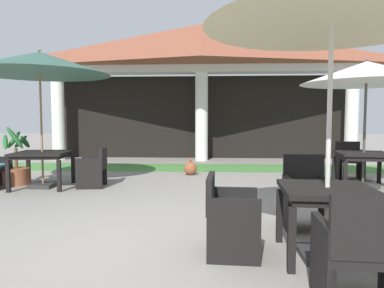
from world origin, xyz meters
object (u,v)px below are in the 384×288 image
(patio_table_mid_left, at_px, (364,157))
(patio_umbrella_mid_right, at_px, (332,7))
(patio_chair_mid_right_north, at_px, (306,196))
(terracotta_urn, at_px, (190,168))
(patio_umbrella_near_foreground, at_px, (40,64))
(patio_chair_mid_right_south, at_px, (362,254))
(patio_table_mid_right, at_px, (327,197))
(patio_chair_near_foreground_east, at_px, (93,168))
(patio_umbrella_mid_left, at_px, (367,73))
(potted_palm_left_edge, at_px, (17,170))
(patio_chair_mid_right_west, at_px, (230,215))
(patio_table_near_foreground, at_px, (42,156))
(patio_chair_mid_left_north, at_px, (349,161))

(patio_table_mid_left, xyz_separation_m, patio_umbrella_mid_right, (-1.97, -3.82, 1.86))
(patio_chair_mid_right_north, relative_size, terracotta_urn, 2.24)
(patio_umbrella_near_foreground, height_order, patio_chair_mid_right_south, patio_umbrella_near_foreground)
(patio_table_mid_right, height_order, terracotta_urn, patio_table_mid_right)
(patio_chair_near_foreground_east, distance_m, patio_umbrella_mid_left, 5.91)
(patio_umbrella_mid_left, distance_m, terracotta_urn, 4.46)
(potted_palm_left_edge, bearing_deg, patio_chair_mid_right_north, -26.78)
(patio_umbrella_mid_right, bearing_deg, patio_chair_near_foreground_east, 135.56)
(patio_chair_mid_right_south, distance_m, potted_palm_left_edge, 7.04)
(patio_table_mid_left, bearing_deg, patio_umbrella_mid_right, -117.29)
(potted_palm_left_edge, bearing_deg, terracotta_urn, 22.47)
(patio_chair_mid_right_west, bearing_deg, patio_table_near_foreground, -129.37)
(patio_umbrella_mid_left, relative_size, potted_palm_left_edge, 2.07)
(patio_chair_near_foreground_east, distance_m, patio_chair_mid_right_west, 4.36)
(patio_umbrella_mid_right, bearing_deg, terracotta_urn, 108.00)
(patio_umbrella_mid_left, xyz_separation_m, terracotta_urn, (-3.66, 1.37, -2.16))
(patio_umbrella_mid_right, bearing_deg, patio_table_mid_left, 62.71)
(patio_table_mid_left, bearing_deg, patio_chair_mid_right_south, -112.92)
(patio_chair_mid_right_west, bearing_deg, patio_chair_mid_right_north, 135.17)
(patio_umbrella_near_foreground, xyz_separation_m, patio_chair_mid_left_north, (6.71, 1.44, -2.09))
(patio_chair_mid_right_north, distance_m, patio_chair_mid_right_west, 1.37)
(patio_chair_mid_right_south, height_order, potted_palm_left_edge, potted_palm_left_edge)
(patio_umbrella_near_foreground, height_order, potted_palm_left_edge, patio_umbrella_near_foreground)
(patio_umbrella_mid_left, xyz_separation_m, patio_umbrella_mid_right, (-1.97, -3.82, 0.16))
(patio_umbrella_near_foreground, height_order, patio_chair_mid_right_west, patio_umbrella_near_foreground)
(patio_chair_mid_left_north, bearing_deg, patio_table_mid_right, 73.05)
(patio_chair_mid_right_north, bearing_deg, patio_table_near_foreground, -24.38)
(patio_umbrella_mid_left, bearing_deg, patio_chair_mid_left_north, 83.71)
(patio_table_mid_right, distance_m, potted_palm_left_edge, 6.49)
(patio_umbrella_near_foreground, height_order, patio_table_mid_left, patio_umbrella_near_foreground)
(patio_umbrella_near_foreground, height_order, patio_chair_mid_left_north, patio_umbrella_near_foreground)
(patio_umbrella_near_foreground, bearing_deg, patio_table_mid_right, -36.49)
(patio_umbrella_mid_right, height_order, patio_chair_mid_right_south, patio_umbrella_mid_right)
(patio_table_mid_right, relative_size, patio_chair_mid_right_north, 1.00)
(patio_umbrella_mid_right, relative_size, terracotta_urn, 6.63)
(patio_table_mid_right, distance_m, patio_chair_mid_right_west, 0.99)
(patio_table_mid_left, height_order, patio_chair_mid_right_west, patio_chair_mid_right_west)
(patio_table_near_foreground, relative_size, patio_table_mid_left, 1.02)
(patio_umbrella_mid_left, bearing_deg, patio_table_mid_left, 26.57)
(patio_umbrella_mid_right, xyz_separation_m, patio_chair_mid_right_north, (0.06, 0.97, -2.06))
(patio_chair_mid_right_west, distance_m, potted_palm_left_edge, 5.68)
(patio_table_mid_left, bearing_deg, potted_palm_left_edge, -178.93)
(patio_chair_mid_right_north, relative_size, patio_chair_mid_right_south, 1.04)
(patio_table_mid_left, relative_size, potted_palm_left_edge, 0.87)
(terracotta_urn, bearing_deg, patio_table_near_foreground, -148.75)
(patio_table_near_foreground, xyz_separation_m, patio_chair_mid_right_west, (3.65, -3.36, -0.24))
(patio_table_near_foreground, bearing_deg, patio_chair_mid_right_west, -42.62)
(patio_chair_mid_right_south, xyz_separation_m, potted_palm_left_edge, (-5.27, 4.66, -0.09))
(patio_umbrella_mid_right, bearing_deg, patio_chair_mid_left_north, 66.75)
(patio_chair_mid_left_north, height_order, patio_table_mid_right, patio_chair_mid_left_north)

